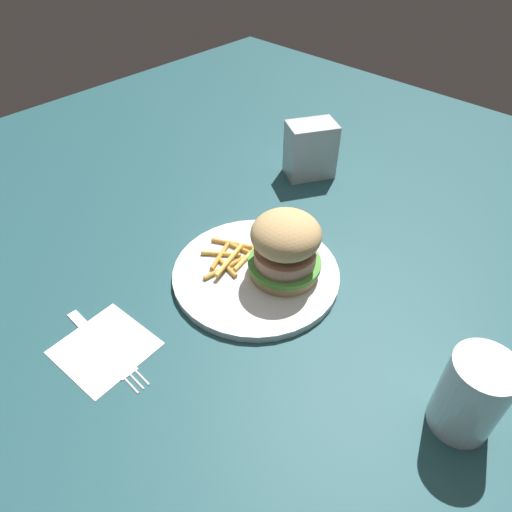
{
  "coord_description": "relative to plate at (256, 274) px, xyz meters",
  "views": [
    {
      "loc": [
        -0.38,
        -0.36,
        0.49
      ],
      "look_at": [
        -0.03,
        -0.02,
        0.04
      ],
      "focal_mm": 32.18,
      "sensor_mm": 36.0,
      "label": 1
    }
  ],
  "objects": [
    {
      "name": "ground_plane",
      "position": [
        0.03,
        0.02,
        -0.01
      ],
      "size": [
        1.6,
        1.6,
        0.0
      ],
      "primitive_type": "plane",
      "color": "#1E474C"
    },
    {
      "name": "sandwich",
      "position": [
        0.02,
        -0.03,
        0.06
      ],
      "size": [
        0.11,
        0.11,
        0.1
      ],
      "color": "tan",
      "rests_on": "plate"
    },
    {
      "name": "fries_pile",
      "position": [
        -0.01,
        0.05,
        0.01
      ],
      "size": [
        0.11,
        0.09,
        0.01
      ],
      "color": "gold",
      "rests_on": "plate"
    },
    {
      "name": "fork",
      "position": [
        -0.23,
        0.05,
        -0.0
      ],
      "size": [
        0.02,
        0.17,
        0.0
      ],
      "color": "silver",
      "rests_on": "napkin"
    },
    {
      "name": "plate",
      "position": [
        0.0,
        0.0,
        0.0
      ],
      "size": [
        0.25,
        0.25,
        0.01
      ],
      "primitive_type": "cylinder",
      "color": "silver",
      "rests_on": "ground_plane"
    },
    {
      "name": "napkin",
      "position": [
        -0.23,
        0.05,
        -0.01
      ],
      "size": [
        0.12,
        0.12,
        0.0
      ],
      "primitive_type": "cube",
      "rotation": [
        0.0,
        0.0,
        0.07
      ],
      "color": "white",
      "rests_on": "ground_plane"
    },
    {
      "name": "napkin_dispenser",
      "position": [
        0.28,
        0.13,
        0.05
      ],
      "size": [
        0.11,
        0.1,
        0.11
      ],
      "primitive_type": "cube",
      "rotation": [
        0.0,
        0.0,
        5.74
      ],
      "color": "#B7BABF",
      "rests_on": "ground_plane"
    },
    {
      "name": "drink_glass",
      "position": [
        -0.01,
        -0.33,
        0.04
      ],
      "size": [
        0.07,
        0.07,
        0.11
      ],
      "color": "silver",
      "rests_on": "ground_plane"
    }
  ]
}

